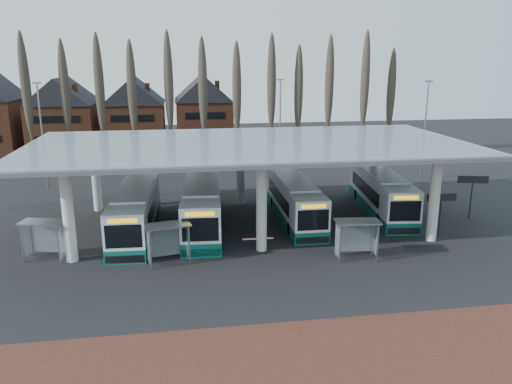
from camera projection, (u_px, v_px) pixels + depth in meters
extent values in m
plane|color=black|center=(268.00, 265.00, 30.66)|extent=(140.00, 140.00, 0.00)
cylinder|color=silver|center=(68.00, 215.00, 30.49)|extent=(0.70, 0.70, 6.00)
cylinder|color=silver|center=(96.00, 175.00, 40.99)|extent=(0.70, 0.70, 6.00)
cylinder|color=silver|center=(261.00, 207.00, 32.28)|extent=(0.70, 0.70, 6.00)
cylinder|color=silver|center=(240.00, 170.00, 42.78)|extent=(0.70, 0.70, 6.00)
cylinder|color=silver|center=(434.00, 199.00, 34.07)|extent=(0.70, 0.70, 6.00)
cylinder|color=silver|center=(373.00, 166.00, 44.57)|extent=(0.70, 0.70, 6.00)
cube|color=gray|center=(249.00, 143.00, 36.69)|extent=(32.00, 16.00, 0.12)
cube|color=silver|center=(249.00, 142.00, 36.67)|extent=(31.50, 15.50, 0.04)
cone|color=#473D33|center=(28.00, 104.00, 57.02)|extent=(0.36, 0.36, 14.50)
ellipsoid|color=#473D33|center=(26.00, 89.00, 56.57)|extent=(1.10, 1.10, 11.02)
cone|color=#473D33|center=(65.00, 104.00, 57.62)|extent=(0.36, 0.36, 14.50)
ellipsoid|color=#473D33|center=(63.00, 89.00, 57.17)|extent=(1.10, 1.10, 11.02)
cone|color=#473D33|center=(101.00, 103.00, 58.21)|extent=(0.36, 0.36, 14.50)
ellipsoid|color=#473D33|center=(99.00, 88.00, 57.77)|extent=(1.10, 1.10, 11.02)
cone|color=#473D33|center=(136.00, 103.00, 58.81)|extent=(0.36, 0.36, 14.50)
ellipsoid|color=#473D33|center=(135.00, 88.00, 58.36)|extent=(1.10, 1.10, 11.02)
cone|color=#473D33|center=(170.00, 103.00, 59.41)|extent=(0.36, 0.36, 14.50)
ellipsoid|color=#473D33|center=(169.00, 88.00, 58.96)|extent=(1.10, 1.10, 11.02)
cone|color=#473D33|center=(204.00, 102.00, 60.00)|extent=(0.36, 0.36, 14.50)
ellipsoid|color=#473D33|center=(203.00, 87.00, 59.56)|extent=(1.10, 1.10, 11.02)
cone|color=#473D33|center=(236.00, 102.00, 60.60)|extent=(0.36, 0.36, 14.50)
ellipsoid|color=#473D33|center=(236.00, 87.00, 60.15)|extent=(1.10, 1.10, 11.02)
cone|color=#473D33|center=(269.00, 101.00, 61.20)|extent=(0.36, 0.36, 14.50)
ellipsoid|color=#473D33|center=(269.00, 87.00, 60.75)|extent=(1.10, 1.10, 11.02)
cone|color=#473D33|center=(301.00, 101.00, 61.79)|extent=(0.36, 0.36, 14.50)
ellipsoid|color=#473D33|center=(301.00, 87.00, 61.35)|extent=(1.10, 1.10, 11.02)
cone|color=#473D33|center=(332.00, 100.00, 62.39)|extent=(0.36, 0.36, 14.50)
ellipsoid|color=#473D33|center=(332.00, 86.00, 61.94)|extent=(1.10, 1.10, 11.02)
cone|color=#473D33|center=(362.00, 100.00, 62.99)|extent=(0.36, 0.36, 14.50)
ellipsoid|color=#473D33|center=(363.00, 86.00, 62.54)|extent=(1.10, 1.10, 11.02)
cone|color=#473D33|center=(392.00, 100.00, 63.58)|extent=(0.36, 0.36, 14.50)
ellipsoid|color=#473D33|center=(393.00, 86.00, 63.14)|extent=(1.10, 1.10, 11.02)
cube|color=brown|center=(65.00, 125.00, 68.71)|extent=(8.00, 10.00, 7.00)
pyramid|color=black|center=(60.00, 73.00, 66.91)|extent=(8.30, 10.30, 3.50)
cube|color=brown|center=(136.00, 123.00, 70.13)|extent=(8.00, 10.00, 7.00)
pyramid|color=black|center=(133.00, 72.00, 68.33)|extent=(8.30, 10.30, 3.50)
cube|color=brown|center=(204.00, 122.00, 71.55)|extent=(8.00, 10.00, 7.00)
pyramid|color=black|center=(202.00, 72.00, 69.74)|extent=(8.30, 10.30, 3.50)
cylinder|color=slate|center=(43.00, 137.00, 47.69)|extent=(0.16, 0.16, 10.00)
cube|color=slate|center=(37.00, 83.00, 46.38)|extent=(0.80, 0.15, 0.15)
cylinder|color=slate|center=(280.00, 127.00, 55.09)|extent=(0.16, 0.16, 10.00)
cube|color=slate|center=(281.00, 80.00, 53.78)|extent=(0.80, 0.15, 0.15)
cylinder|color=slate|center=(424.00, 132.00, 51.45)|extent=(0.16, 0.16, 10.00)
cube|color=slate|center=(429.00, 81.00, 50.14)|extent=(0.80, 0.15, 0.15)
cube|color=silver|center=(135.00, 209.00, 35.93)|extent=(3.07, 12.00, 2.78)
cube|color=#0B554A|center=(137.00, 227.00, 36.27)|extent=(3.09, 12.03, 0.89)
cube|color=silver|center=(134.00, 190.00, 35.56)|extent=(2.60, 7.24, 0.18)
cube|color=black|center=(136.00, 206.00, 36.38)|extent=(2.95, 8.68, 1.09)
cube|color=black|center=(123.00, 236.00, 30.22)|extent=(2.23, 0.16, 1.49)
cube|color=black|center=(144.00, 187.00, 41.60)|extent=(2.15, 0.16, 1.19)
cube|color=#E7AC0C|center=(122.00, 221.00, 29.96)|extent=(1.77, 0.13, 0.30)
cube|color=black|center=(125.00, 259.00, 30.61)|extent=(2.40, 0.19, 0.50)
cylinder|color=black|center=(112.00, 245.00, 32.52)|extent=(0.32, 0.96, 0.95)
cylinder|color=black|center=(147.00, 244.00, 32.76)|extent=(0.32, 0.96, 0.95)
cylinder|color=black|center=(127.00, 213.00, 39.48)|extent=(0.32, 0.96, 0.95)
cylinder|color=black|center=(157.00, 212.00, 39.72)|extent=(0.32, 0.96, 0.95)
cube|color=silver|center=(202.00, 203.00, 37.15)|extent=(3.50, 12.48, 2.88)
cube|color=#0B554A|center=(203.00, 221.00, 37.51)|extent=(3.52, 12.50, 0.92)
cube|color=silver|center=(202.00, 184.00, 36.77)|extent=(2.88, 7.54, 0.18)
cube|color=black|center=(202.00, 200.00, 37.62)|extent=(3.29, 9.04, 1.13)
cube|color=black|center=(200.00, 230.00, 31.23)|extent=(2.30, 0.23, 1.54)
cube|color=black|center=(204.00, 182.00, 43.04)|extent=(2.22, 0.22, 1.23)
cube|color=#E7AC0C|center=(200.00, 214.00, 30.96)|extent=(1.83, 0.18, 0.31)
cube|color=black|center=(201.00, 253.00, 31.63)|extent=(2.49, 0.26, 0.51)
cylinder|color=black|center=(184.00, 239.00, 33.65)|extent=(0.36, 1.00, 0.99)
cylinder|color=black|center=(219.00, 238.00, 33.84)|extent=(0.36, 1.00, 0.99)
cylinder|color=black|center=(189.00, 207.00, 40.87)|extent=(0.36, 1.00, 0.99)
cylinder|color=black|center=(218.00, 207.00, 41.06)|extent=(0.36, 1.00, 0.99)
cube|color=silver|center=(295.00, 198.00, 38.99)|extent=(2.57, 11.53, 2.68)
cube|color=#0B554A|center=(294.00, 214.00, 39.32)|extent=(2.59, 11.55, 0.86)
cube|color=silver|center=(295.00, 181.00, 38.63)|extent=(2.27, 6.92, 0.17)
cube|color=black|center=(293.00, 195.00, 39.42)|extent=(2.57, 8.31, 1.05)
cube|color=black|center=(313.00, 220.00, 33.50)|extent=(2.15, 0.08, 1.44)
cube|color=black|center=(281.00, 180.00, 44.45)|extent=(2.08, 0.08, 1.15)
cube|color=#E7AC0C|center=(314.00, 206.00, 33.25)|extent=(1.71, 0.07, 0.29)
cube|color=black|center=(313.00, 240.00, 33.88)|extent=(2.32, 0.10, 0.48)
cylinder|color=black|center=(290.00, 229.00, 35.68)|extent=(0.28, 0.92, 0.92)
cylinder|color=black|center=(320.00, 228.00, 35.99)|extent=(0.28, 0.92, 0.92)
cylinder|color=black|center=(273.00, 202.00, 42.37)|extent=(0.28, 0.92, 0.92)
cylinder|color=black|center=(298.00, 201.00, 42.68)|extent=(0.28, 0.92, 0.92)
cube|color=silver|center=(381.00, 191.00, 40.99)|extent=(3.85, 12.10, 2.77)
cube|color=#0B554A|center=(380.00, 206.00, 41.34)|extent=(3.87, 12.12, 0.89)
cube|color=silver|center=(382.00, 174.00, 40.62)|extent=(3.06, 7.34, 0.18)
cube|color=black|center=(380.00, 188.00, 41.45)|extent=(3.52, 8.79, 1.09)
cube|color=black|center=(405.00, 211.00, 35.26)|extent=(2.22, 0.31, 1.49)
cube|color=black|center=(363.00, 173.00, 46.69)|extent=(2.14, 0.30, 1.19)
cube|color=#E7AC0C|center=(406.00, 198.00, 35.01)|extent=(1.76, 0.25, 0.30)
cube|color=black|center=(404.00, 231.00, 35.65)|extent=(2.39, 0.35, 0.50)
cylinder|color=black|center=(379.00, 220.00, 37.65)|extent=(0.38, 0.98, 0.95)
cylinder|color=black|center=(409.00, 220.00, 37.74)|extent=(0.38, 0.98, 0.95)
cylinder|color=black|center=(357.00, 195.00, 44.63)|extent=(0.38, 0.98, 0.95)
cylinder|color=black|center=(382.00, 195.00, 44.72)|extent=(0.38, 0.98, 0.95)
cube|color=gray|center=(22.00, 244.00, 30.73)|extent=(0.09, 0.09, 2.43)
cube|color=gray|center=(59.00, 245.00, 30.51)|extent=(0.09, 0.09, 2.43)
cube|color=gray|center=(31.00, 238.00, 31.75)|extent=(0.09, 0.09, 2.43)
cube|color=gray|center=(67.00, 239.00, 31.54)|extent=(0.09, 0.09, 2.43)
cube|color=gray|center=(42.00, 222.00, 30.81)|extent=(2.98, 1.99, 0.10)
cube|color=silver|center=(49.00, 238.00, 31.68)|extent=(2.27, 0.61, 1.95)
cube|color=silver|center=(26.00, 240.00, 31.23)|extent=(0.30, 1.05, 1.95)
cube|color=silver|center=(63.00, 241.00, 31.01)|extent=(0.30, 1.05, 1.95)
cube|color=gray|center=(151.00, 250.00, 29.69)|extent=(0.09, 0.09, 2.44)
cube|color=gray|center=(189.00, 245.00, 30.50)|extent=(0.09, 0.09, 2.44)
cube|color=gray|center=(148.00, 244.00, 30.66)|extent=(0.09, 0.09, 2.44)
cube|color=gray|center=(185.00, 240.00, 31.46)|extent=(0.09, 0.09, 2.44)
cube|color=gray|center=(167.00, 225.00, 30.25)|extent=(2.95, 1.90, 0.10)
cube|color=silver|center=(167.00, 241.00, 31.09)|extent=(2.29, 0.53, 1.95)
cube|color=silver|center=(148.00, 247.00, 30.14)|extent=(0.26, 1.06, 1.95)
cube|color=silver|center=(188.00, 241.00, 30.98)|extent=(0.26, 1.06, 1.95)
cube|color=gray|center=(340.00, 244.00, 30.63)|extent=(0.08, 0.08, 2.45)
cube|color=gray|center=(378.00, 243.00, 30.78)|extent=(0.08, 0.08, 2.45)
cube|color=gray|center=(336.00, 238.00, 31.67)|extent=(0.08, 0.08, 2.45)
cube|color=gray|center=(372.00, 237.00, 31.82)|extent=(0.08, 0.08, 2.45)
cube|color=gray|center=(358.00, 221.00, 30.90)|extent=(2.85, 1.61, 0.10)
cube|color=silver|center=(354.00, 237.00, 31.78)|extent=(2.34, 0.25, 1.96)
cube|color=silver|center=(337.00, 241.00, 31.13)|extent=(0.13, 1.08, 1.96)
cube|color=silver|center=(376.00, 240.00, 31.29)|extent=(0.13, 1.08, 1.96)
cylinder|color=black|center=(440.00, 215.00, 35.26)|extent=(0.10, 0.10, 3.08)
cube|color=black|center=(442.00, 197.00, 34.91)|extent=(2.12, 0.27, 0.53)
cylinder|color=black|center=(471.00, 198.00, 39.25)|extent=(0.11, 0.11, 3.38)
cube|color=black|center=(473.00, 179.00, 38.87)|extent=(2.29, 0.65, 0.58)
cube|color=black|center=(257.00, 241.00, 33.14)|extent=(0.07, 0.07, 1.01)
cube|color=red|center=(258.00, 239.00, 32.60)|extent=(2.02, 0.15, 0.09)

